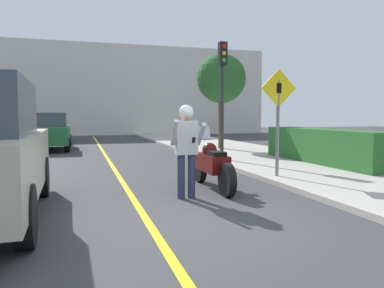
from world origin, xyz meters
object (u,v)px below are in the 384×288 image
at_px(person_biker, 186,141).
at_px(street_tree, 221,79).
at_px(crossing_sign, 278,112).
at_px(parked_car_blue, 49,128).
at_px(motorcycle, 212,165).
at_px(traffic_light, 222,78).
at_px(parked_car_green, 49,131).

relative_size(person_biker, street_tree, 0.42).
relative_size(person_biker, crossing_sign, 0.69).
relative_size(street_tree, parked_car_blue, 0.99).
relative_size(motorcycle, crossing_sign, 0.93).
bearing_deg(crossing_sign, parked_car_blue, 111.99).
xyz_separation_m(person_biker, street_tree, (4.05, 8.73, 2.07)).
bearing_deg(crossing_sign, person_biker, -154.67).
relative_size(crossing_sign, traffic_light, 0.66).
height_order(person_biker, parked_car_green, person_biker).
xyz_separation_m(parked_car_green, parked_car_blue, (-0.42, 5.49, 0.00)).
bearing_deg(street_tree, traffic_light, -110.49).
height_order(crossing_sign, traffic_light, traffic_light).
bearing_deg(person_biker, street_tree, 65.13).
bearing_deg(parked_car_blue, crossing_sign, -68.01).
xyz_separation_m(motorcycle, person_biker, (-0.77, -0.73, 0.57)).
height_order(traffic_light, parked_car_green, traffic_light).
bearing_deg(parked_car_green, street_tree, -19.79).
height_order(motorcycle, person_biker, person_biker).
bearing_deg(crossing_sign, parked_car_green, 120.18).
xyz_separation_m(person_biker, traffic_light, (2.59, 4.84, 1.69)).
height_order(motorcycle, parked_car_blue, parked_car_blue).
bearing_deg(person_biker, parked_car_green, 106.12).
relative_size(traffic_light, parked_car_green, 0.91).
relative_size(motorcycle, street_tree, 0.57).
xyz_separation_m(crossing_sign, parked_car_green, (-5.89, 10.13, -0.79)).
xyz_separation_m(motorcycle, traffic_light, (1.83, 4.11, 2.26)).
height_order(street_tree, parked_car_blue, street_tree).
distance_m(crossing_sign, street_tree, 7.78).
bearing_deg(person_biker, crossing_sign, 25.33).
bearing_deg(street_tree, motorcycle, -112.29).
height_order(motorcycle, crossing_sign, crossing_sign).
bearing_deg(parked_car_blue, traffic_light, -62.36).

